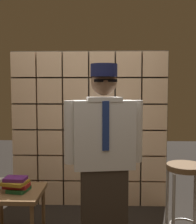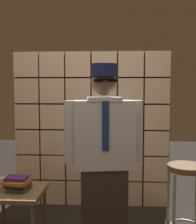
{
  "view_description": "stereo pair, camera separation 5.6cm",
  "coord_description": "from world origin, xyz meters",
  "px_view_note": "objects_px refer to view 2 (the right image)",
  "views": [
    {
      "loc": [
        0.23,
        -2.14,
        1.5
      ],
      "look_at": [
        0.15,
        0.24,
        1.31
      ],
      "focal_mm": 45.78,
      "sensor_mm": 36.0,
      "label": 1
    },
    {
      "loc": [
        0.29,
        -2.13,
        1.5
      ],
      "look_at": [
        0.15,
        0.24,
        1.31
      ],
      "focal_mm": 45.78,
      "sensor_mm": 36.0,
      "label": 2
    }
  ],
  "objects_px": {
    "bar_stool": "(186,188)",
    "book_stack": "(18,184)",
    "coffee_mug": "(4,183)",
    "standing_person": "(104,160)",
    "side_table": "(16,197)"
  },
  "relations": [
    {
      "from": "bar_stool",
      "to": "side_table",
      "type": "height_order",
      "value": "bar_stool"
    },
    {
      "from": "standing_person",
      "to": "coffee_mug",
      "type": "bearing_deg",
      "value": 156.43
    },
    {
      "from": "standing_person",
      "to": "book_stack",
      "type": "xyz_separation_m",
      "value": [
        -0.83,
        0.19,
        -0.29
      ]
    },
    {
      "from": "bar_stool",
      "to": "side_table",
      "type": "xyz_separation_m",
      "value": [
        -1.59,
        0.06,
        -0.14
      ]
    },
    {
      "from": "bar_stool",
      "to": "side_table",
      "type": "distance_m",
      "value": 1.6
    },
    {
      "from": "side_table",
      "to": "coffee_mug",
      "type": "relative_size",
      "value": 4.22
    },
    {
      "from": "book_stack",
      "to": "coffee_mug",
      "type": "relative_size",
      "value": 2.0
    },
    {
      "from": "standing_person",
      "to": "side_table",
      "type": "distance_m",
      "value": 0.97
    },
    {
      "from": "side_table",
      "to": "bar_stool",
      "type": "bearing_deg",
      "value": -2.1
    },
    {
      "from": "bar_stool",
      "to": "coffee_mug",
      "type": "distance_m",
      "value": 1.74
    },
    {
      "from": "bar_stool",
      "to": "side_table",
      "type": "bearing_deg",
      "value": 177.9
    },
    {
      "from": "bar_stool",
      "to": "book_stack",
      "type": "bearing_deg",
      "value": 178.34
    },
    {
      "from": "standing_person",
      "to": "bar_stool",
      "type": "distance_m",
      "value": 0.81
    },
    {
      "from": "bar_stool",
      "to": "book_stack",
      "type": "distance_m",
      "value": 1.57
    },
    {
      "from": "coffee_mug",
      "to": "standing_person",
      "type": "bearing_deg",
      "value": -15.16
    }
  ]
}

